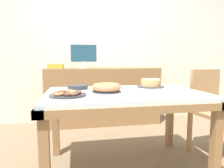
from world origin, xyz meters
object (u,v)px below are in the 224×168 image
object	(u,v)px
cake_golden_bundt	(107,88)
plate_stack	(78,87)
pastry_platter	(67,94)
tealight_left_edge	(195,91)
chair	(212,107)
book_stack	(56,66)
computer_monitor	(84,56)
tealight_near_front	(116,88)
cake_chocolate_round	(151,83)
tealight_near_cakes	(158,90)

from	to	relation	value
cake_golden_bundt	plate_stack	distance (m)	0.36
pastry_platter	tealight_left_edge	size ratio (longest dim) A/B	7.58
cake_golden_bundt	pastry_platter	size ratio (longest dim) A/B	0.89
chair	pastry_platter	world-z (taller)	chair
cake_golden_bundt	pastry_platter	world-z (taller)	cake_golden_bundt
book_stack	plate_stack	world-z (taller)	book_stack
computer_monitor	tealight_near_front	size ratio (longest dim) A/B	10.60
cake_golden_bundt	tealight_near_front	xyz separation A→B (m)	(0.13, 0.18, -0.03)
pastry_platter	cake_chocolate_round	bearing A→B (deg)	24.72
cake_chocolate_round	plate_stack	distance (m)	0.79
plate_stack	tealight_near_cakes	xyz separation A→B (m)	(0.74, -0.30, -0.01)
tealight_near_cakes	cake_golden_bundt	bearing A→B (deg)	174.55
chair	cake_chocolate_round	size ratio (longest dim) A/B	3.19
cake_golden_bundt	chair	bearing A→B (deg)	6.68
pastry_platter	tealight_near_cakes	world-z (taller)	pastry_platter
book_stack	tealight_near_cakes	xyz separation A→B (m)	(1.06, -1.46, -0.19)
pastry_platter	plate_stack	xyz separation A→B (m)	(0.09, 0.39, 0.00)
computer_monitor	tealight_left_edge	distance (m)	1.87
book_stack	tealight_near_cakes	distance (m)	1.82
cake_chocolate_round	pastry_platter	xyz separation A→B (m)	(-0.88, -0.40, -0.02)
pastry_platter	plate_stack	world-z (taller)	same
tealight_near_cakes	tealight_left_edge	bearing A→B (deg)	-24.80
book_stack	computer_monitor	bearing A→B (deg)	-0.18
computer_monitor	tealight_left_edge	world-z (taller)	computer_monitor
cake_chocolate_round	tealight_near_cakes	xyz separation A→B (m)	(-0.05, -0.31, -0.03)
tealight_near_front	tealight_left_edge	bearing A→B (deg)	-29.05
tealight_near_cakes	chair	bearing A→B (deg)	14.52
pastry_platter	tealight_left_edge	distance (m)	1.13
plate_stack	tealight_left_edge	distance (m)	1.12
book_stack	pastry_platter	xyz separation A→B (m)	(0.23, -1.56, -0.18)
plate_stack	tealight_left_edge	size ratio (longest dim) A/B	5.25
chair	book_stack	xyz separation A→B (m)	(-1.78, 1.28, 0.43)
computer_monitor	pastry_platter	distance (m)	1.61
chair	tealight_left_edge	size ratio (longest dim) A/B	23.50
pastry_platter	tealight_near_cakes	xyz separation A→B (m)	(0.83, 0.10, -0.01)
chair	plate_stack	world-z (taller)	chair
tealight_near_cakes	tealight_near_front	bearing A→B (deg)	147.68
cake_chocolate_round	tealight_left_edge	size ratio (longest dim) A/B	7.37
cake_golden_bundt	tealight_left_edge	xyz separation A→B (m)	(0.78, -0.18, -0.03)
computer_monitor	book_stack	world-z (taller)	computer_monitor
cake_golden_bundt	tealight_near_front	distance (m)	0.22
pastry_platter	tealight_left_edge	world-z (taller)	pastry_platter
cake_golden_bundt	pastry_platter	distance (m)	0.38
cake_chocolate_round	plate_stack	bearing A→B (deg)	-179.31
book_stack	tealight_near_cakes	size ratio (longest dim) A/B	6.09
pastry_platter	tealight_near_cakes	bearing A→B (deg)	6.70
computer_monitor	tealight_near_front	bearing A→B (deg)	-77.75
tealight_left_edge	chair	bearing A→B (deg)	36.75
chair	tealight_near_front	bearing A→B (deg)	178.04
cake_golden_bundt	tealight_left_edge	world-z (taller)	cake_golden_bundt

